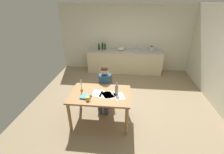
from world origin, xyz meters
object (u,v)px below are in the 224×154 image
at_px(candlestick, 82,88).
at_px(bottle_wine_red, 105,47).
at_px(sink_unit, 136,50).
at_px(wine_glass_by_kettle, 124,47).
at_px(bottle_oil, 99,47).
at_px(book_magazine, 85,97).
at_px(book_cookery, 88,97).
at_px(dining_table, 100,98).
at_px(coffee_mug, 88,99).
at_px(bottle_vinegar, 103,46).
at_px(stovetop_kettle, 152,49).
at_px(person_seated, 105,85).
at_px(wine_glass_near_sink, 126,47).
at_px(mixing_bowl, 121,49).
at_px(wine_bottle_on_table, 117,90).
at_px(wine_glass_back_left, 122,47).
at_px(chair_at_table, 105,88).

bearing_deg(candlestick, bottle_wine_red, 87.66).
relative_size(sink_unit, wine_glass_by_kettle, 2.34).
xyz_separation_m(bottle_oil, bottle_wine_red, (0.23, 0.10, -0.00)).
xyz_separation_m(book_magazine, book_cookery, (0.06, -0.01, -0.01)).
xyz_separation_m(dining_table, coffee_mug, (-0.21, -0.29, 0.15)).
xyz_separation_m(bottle_vinegar, stovetop_kettle, (1.91, -0.09, -0.02)).
height_order(person_seated, wine_glass_near_sink, person_seated).
bearing_deg(wine_glass_by_kettle, book_magazine, -102.08).
height_order(bottle_oil, bottle_wine_red, bottle_oil).
height_order(bottle_wine_red, mixing_bowl, bottle_wine_red).
xyz_separation_m(book_magazine, wine_bottle_on_table, (0.67, 0.19, 0.11)).
bearing_deg(bottle_vinegar, dining_table, -82.18).
bearing_deg(person_seated, coffee_mug, -105.25).
xyz_separation_m(stovetop_kettle, wine_glass_back_left, (-1.15, 0.15, 0.01)).
xyz_separation_m(bottle_vinegar, wine_glass_back_left, (0.76, 0.06, -0.01)).
bearing_deg(bottle_vinegar, mixing_bowl, -5.35).
distance_m(coffee_mug, candlestick, 0.44).
bearing_deg(wine_bottle_on_table, candlestick, 174.55).
height_order(person_seated, mixing_bowl, person_seated).
bearing_deg(bottle_wine_red, candlestick, -92.34).
xyz_separation_m(person_seated, mixing_bowl, (0.30, 2.47, 0.28)).
xyz_separation_m(coffee_mug, candlestick, (-0.24, 0.37, 0.03)).
relative_size(bottle_wine_red, wine_glass_near_sink, 1.66).
distance_m(chair_at_table, bottle_oil, 2.41).
xyz_separation_m(bottle_oil, wine_glass_back_left, (0.89, 0.17, -0.00)).
height_order(coffee_mug, wine_bottle_on_table, wine_bottle_on_table).
height_order(person_seated, wine_glass_by_kettle, person_seated).
distance_m(book_cookery, wine_glass_by_kettle, 3.41).
xyz_separation_m(coffee_mug, mixing_bowl, (0.53, 3.30, 0.14)).
relative_size(wine_bottle_on_table, bottle_oil, 1.12).
distance_m(sink_unit, bottle_oil, 1.46).
bearing_deg(chair_at_table, wine_glass_by_kettle, 80.80).
height_order(dining_table, bottle_vinegar, bottle_vinegar).
bearing_deg(wine_glass_by_kettle, bottle_wine_red, -174.41).
bearing_deg(book_cookery, stovetop_kettle, 71.88).
height_order(bottle_wine_red, wine_glass_by_kettle, bottle_wine_red).
height_order(mixing_bowl, wine_glass_near_sink, wine_glass_near_sink).
bearing_deg(wine_glass_near_sink, book_magazine, -103.88).
bearing_deg(mixing_bowl, wine_glass_by_kettle, 54.53).
relative_size(dining_table, person_seated, 1.14).
xyz_separation_m(dining_table, wine_bottle_on_table, (0.37, -0.00, 0.23)).
bearing_deg(wine_glass_near_sink, person_seated, -101.04).
relative_size(bottle_vinegar, bottle_wine_red, 1.10).
bearing_deg(coffee_mug, chair_at_table, 76.97).
bearing_deg(wine_glass_back_left, candlestick, -104.27).
height_order(sink_unit, wine_glass_back_left, sink_unit).
xyz_separation_m(bottle_wine_red, stovetop_kettle, (1.81, -0.08, -0.01)).
relative_size(candlestick, bottle_vinegar, 0.99).
xyz_separation_m(dining_table, wine_glass_back_left, (0.34, 3.14, 0.35)).
height_order(candlestick, sink_unit, sink_unit).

